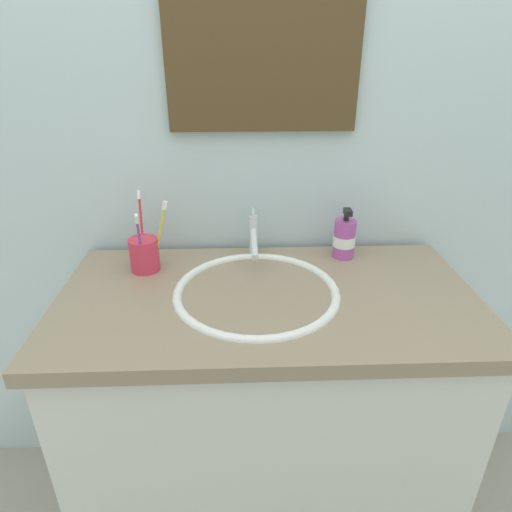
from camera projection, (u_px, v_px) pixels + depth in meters
name	position (u px, v px, depth m)	size (l,w,h in m)	color
ground_plane	(265.00, 512.00, 1.52)	(6.00, 6.00, 0.00)	#9E9384
tiled_wall_back	(262.00, 142.00, 1.27)	(2.28, 0.04, 2.40)	silver
vanity_counter	(266.00, 418.00, 1.32)	(1.08, 0.56, 0.88)	silver
sink_basin	(256.00, 302.00, 1.15)	(0.43, 0.43, 0.10)	white
faucet	(254.00, 238.00, 1.29)	(0.02, 0.17, 0.14)	silver
toothbrush_cup	(144.00, 255.00, 1.23)	(0.08, 0.08, 0.09)	#D8334C
toothbrush_purple	(140.00, 240.00, 1.17)	(0.02, 0.05, 0.18)	purple
toothbrush_red	(141.00, 223.00, 1.24)	(0.01, 0.06, 0.21)	red
toothbrush_yellow	(160.00, 231.00, 1.20)	(0.06, 0.02, 0.20)	yellow
soap_dispenser	(344.00, 238.00, 1.30)	(0.07, 0.07, 0.15)	#B24CA5
wall_mirror	(263.00, 49.00, 1.14)	(0.52, 0.02, 0.42)	#4C381E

